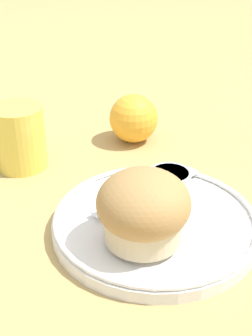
{
  "coord_description": "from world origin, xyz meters",
  "views": [
    {
      "loc": [
        -0.16,
        -0.41,
        0.32
      ],
      "look_at": [
        -0.01,
        0.03,
        0.06
      ],
      "focal_mm": 50.0,
      "sensor_mm": 36.0,
      "label": 1
    }
  ],
  "objects": [
    {
      "name": "juice_glass",
      "position": [
        -0.11,
        0.18,
        0.04
      ],
      "size": [
        0.07,
        0.07,
        0.09
      ],
      "color": "#EAD14C",
      "rests_on": "ground_plane"
    },
    {
      "name": "butter_knife",
      "position": [
        0.02,
        0.03,
        0.02
      ],
      "size": [
        0.15,
        0.07,
        0.0
      ],
      "rotation": [
        0.0,
        0.0,
        0.35
      ],
      "color": "silver",
      "rests_on": "plate"
    },
    {
      "name": "plate",
      "position": [
        0.01,
        -0.02,
        0.01
      ],
      "size": [
        0.23,
        0.23,
        0.02
      ],
      "color": "white",
      "rests_on": "ground_plane"
    },
    {
      "name": "ground_plane",
      "position": [
        0.0,
        0.0,
        0.0
      ],
      "size": [
        3.0,
        3.0,
        0.0
      ],
      "primitive_type": "plane",
      "color": "tan"
    },
    {
      "name": "muffin",
      "position": [
        -0.02,
        -0.05,
        0.06
      ],
      "size": [
        0.09,
        0.09,
        0.08
      ],
      "color": "beige",
      "rests_on": "plate"
    },
    {
      "name": "orange_fruit",
      "position": [
        0.06,
        0.2,
        0.04
      ],
      "size": [
        0.07,
        0.07,
        0.07
      ],
      "color": "#F4A82D",
      "rests_on": "ground_plane"
    },
    {
      "name": "berry_pair",
      "position": [
        -0.0,
        0.01,
        0.03
      ],
      "size": [
        0.03,
        0.02,
        0.02
      ],
      "color": "#4C194C",
      "rests_on": "plate"
    },
    {
      "name": "cream_ramekin",
      "position": [
        0.05,
        0.03,
        0.03
      ],
      "size": [
        0.05,
        0.05,
        0.02
      ],
      "color": "silver",
      "rests_on": "plate"
    }
  ]
}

